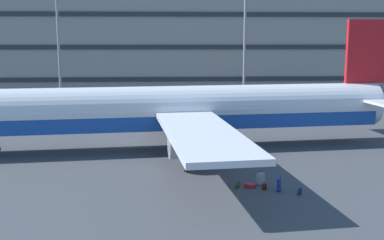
{
  "coord_description": "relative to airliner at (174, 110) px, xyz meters",
  "views": [
    {
      "loc": [
        2.44,
        -39.64,
        9.0
      ],
      "look_at": [
        4.32,
        -4.98,
        3.0
      ],
      "focal_mm": 44.37,
      "sensor_mm": 36.0,
      "label": 1
    }
  ],
  "objects": [
    {
      "name": "backpack_large",
      "position": [
        3.64,
        -10.84,
        -2.98
      ],
      "size": [
        0.27,
        0.36,
        0.5
      ],
      "color": "#264C26",
      "rests_on": "ground_plane"
    },
    {
      "name": "backpack_purple",
      "position": [
        5.26,
        -11.24,
        -2.99
      ],
      "size": [
        0.38,
        0.35,
        0.48
      ],
      "color": "#592619",
      "rests_on": "ground_plane"
    },
    {
      "name": "backpack_laid_flat",
      "position": [
        7.08,
        -12.26,
        -2.98
      ],
      "size": [
        0.36,
        0.41,
        0.49
      ],
      "color": "navy",
      "rests_on": "ground_plane"
    },
    {
      "name": "suitcase_navy",
      "position": [
        6.06,
        -11.49,
        -2.78
      ],
      "size": [
        0.35,
        0.47,
        0.93
      ],
      "color": "navy",
      "rests_on": "ground_plane"
    },
    {
      "name": "ground_plane",
      "position": [
        -3.04,
        1.29,
        -3.2
      ],
      "size": [
        600.0,
        600.0,
        0.0
      ],
      "primitive_type": "plane",
      "color": "#424449"
    },
    {
      "name": "terminal_structure",
      "position": [
        -3.04,
        45.51,
        4.43
      ],
      "size": [
        143.43,
        16.16,
        15.25
      ],
      "color": "gray",
      "rests_on": "ground_plane"
    },
    {
      "name": "suitcase_upright",
      "position": [
        5.21,
        -10.23,
        -2.8
      ],
      "size": [
        0.54,
        0.49,
        0.86
      ],
      "color": "gray",
      "rests_on": "ground_plane"
    },
    {
      "name": "light_mast_left",
      "position": [
        -15.85,
        30.75,
        10.66
      ],
      "size": [
        1.8,
        0.5,
        24.26
      ],
      "color": "gray",
      "rests_on": "ground_plane"
    },
    {
      "name": "suitcase_silver",
      "position": [
        4.45,
        -10.8,
        -3.07
      ],
      "size": [
        0.74,
        0.65,
        0.24
      ],
      "color": "#B21E23",
      "rests_on": "ground_plane"
    },
    {
      "name": "airliner",
      "position": [
        0.0,
        0.0,
        0.0
      ],
      "size": [
        42.06,
        34.22,
        10.58
      ],
      "color": "silver",
      "rests_on": "ground_plane"
    }
  ]
}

